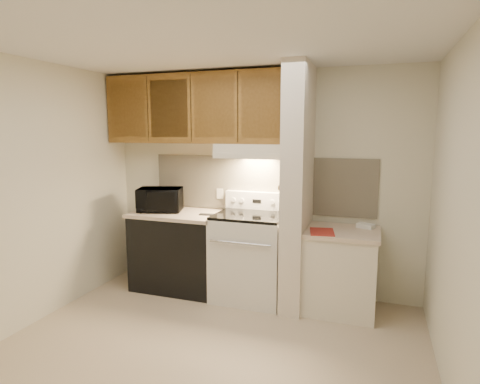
% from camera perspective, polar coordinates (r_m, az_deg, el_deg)
% --- Properties ---
extents(floor, '(3.60, 3.60, 0.00)m').
position_cam_1_polar(floor, '(3.66, -4.46, -21.53)').
color(floor, '#C3AD90').
rests_on(floor, ground).
extents(ceiling, '(3.60, 3.60, 0.00)m').
position_cam_1_polar(ceiling, '(3.23, -5.01, 20.47)').
color(ceiling, white).
rests_on(ceiling, wall_back).
extents(wall_back, '(3.60, 2.50, 0.02)m').
position_cam_1_polar(wall_back, '(4.61, 2.79, 1.35)').
color(wall_back, beige).
rests_on(wall_back, floor).
extents(wall_left, '(0.02, 3.00, 2.50)m').
position_cam_1_polar(wall_left, '(4.26, -27.47, -0.24)').
color(wall_left, beige).
rests_on(wall_left, floor).
extents(wall_right, '(0.02, 3.00, 2.50)m').
position_cam_1_polar(wall_right, '(3.00, 28.73, -3.72)').
color(wall_right, beige).
rests_on(wall_right, floor).
extents(backsplash, '(2.60, 0.02, 0.63)m').
position_cam_1_polar(backsplash, '(4.60, 2.74, 1.14)').
color(backsplash, beige).
rests_on(backsplash, wall_back).
extents(range_body, '(0.76, 0.65, 0.92)m').
position_cam_1_polar(range_body, '(4.46, 1.46, -9.31)').
color(range_body, silver).
rests_on(range_body, floor).
extents(oven_window, '(0.50, 0.01, 0.30)m').
position_cam_1_polar(oven_window, '(4.16, 0.12, -10.07)').
color(oven_window, black).
rests_on(oven_window, range_body).
extents(oven_handle, '(0.65, 0.02, 0.02)m').
position_cam_1_polar(oven_handle, '(4.06, -0.05, -7.29)').
color(oven_handle, silver).
rests_on(oven_handle, range_body).
extents(cooktop, '(0.74, 0.64, 0.03)m').
position_cam_1_polar(cooktop, '(4.34, 1.48, -3.34)').
color(cooktop, black).
rests_on(cooktop, range_body).
extents(range_backguard, '(0.76, 0.08, 0.20)m').
position_cam_1_polar(range_backguard, '(4.58, 2.56, -1.22)').
color(range_backguard, silver).
rests_on(range_backguard, range_body).
extents(range_display, '(0.10, 0.01, 0.04)m').
position_cam_1_polar(range_display, '(4.54, 2.41, -1.31)').
color(range_display, black).
rests_on(range_display, range_backguard).
extents(range_knob_left_outer, '(0.05, 0.02, 0.05)m').
position_cam_1_polar(range_knob_left_outer, '(4.63, -0.93, -1.12)').
color(range_knob_left_outer, silver).
rests_on(range_knob_left_outer, range_backguard).
extents(range_knob_left_inner, '(0.05, 0.02, 0.05)m').
position_cam_1_polar(range_knob_left_inner, '(4.60, 0.25, -1.19)').
color(range_knob_left_inner, silver).
rests_on(range_knob_left_inner, range_backguard).
extents(range_knob_right_inner, '(0.05, 0.02, 0.05)m').
position_cam_1_polar(range_knob_right_inner, '(4.49, 4.60, -1.44)').
color(range_knob_right_inner, silver).
rests_on(range_knob_right_inner, range_backguard).
extents(range_knob_right_outer, '(0.05, 0.02, 0.05)m').
position_cam_1_polar(range_knob_right_outer, '(4.47, 5.84, -1.52)').
color(range_knob_right_outer, silver).
rests_on(range_knob_right_outer, range_backguard).
extents(dishwasher_front, '(1.00, 0.63, 0.87)m').
position_cam_1_polar(dishwasher_front, '(4.80, -8.68, -8.40)').
color(dishwasher_front, black).
rests_on(dishwasher_front, floor).
extents(left_countertop, '(1.04, 0.67, 0.04)m').
position_cam_1_polar(left_countertop, '(4.69, -8.80, -3.08)').
color(left_countertop, beige).
rests_on(left_countertop, dishwasher_front).
extents(spoon_rest, '(0.21, 0.09, 0.01)m').
position_cam_1_polar(spoon_rest, '(4.48, -4.52, -3.22)').
color(spoon_rest, black).
rests_on(spoon_rest, left_countertop).
extents(teal_jar, '(0.10, 0.10, 0.10)m').
position_cam_1_polar(teal_jar, '(5.02, -10.99, -1.53)').
color(teal_jar, '#276A6A').
rests_on(teal_jar, left_countertop).
extents(outlet, '(0.08, 0.01, 0.12)m').
position_cam_1_polar(outlet, '(4.76, -2.86, -0.24)').
color(outlet, silver).
rests_on(outlet, backsplash).
extents(microwave, '(0.57, 0.47, 0.27)m').
position_cam_1_polar(microwave, '(4.75, -11.31, -1.08)').
color(microwave, black).
rests_on(microwave, left_countertop).
extents(partition_pillar, '(0.22, 0.70, 2.50)m').
position_cam_1_polar(partition_pillar, '(4.16, 8.20, 0.46)').
color(partition_pillar, beige).
rests_on(partition_pillar, floor).
extents(pillar_trim, '(0.01, 0.70, 0.04)m').
position_cam_1_polar(pillar_trim, '(4.17, 6.65, 1.21)').
color(pillar_trim, brown).
rests_on(pillar_trim, partition_pillar).
extents(knife_strip, '(0.02, 0.42, 0.04)m').
position_cam_1_polar(knife_strip, '(4.12, 6.42, 1.41)').
color(knife_strip, black).
rests_on(knife_strip, partition_pillar).
extents(knife_blade_a, '(0.01, 0.03, 0.16)m').
position_cam_1_polar(knife_blade_a, '(3.99, 5.76, -0.27)').
color(knife_blade_a, silver).
rests_on(knife_blade_a, knife_strip).
extents(knife_handle_a, '(0.02, 0.02, 0.10)m').
position_cam_1_polar(knife_handle_a, '(3.98, 5.80, 1.88)').
color(knife_handle_a, black).
rests_on(knife_handle_a, knife_strip).
extents(knife_blade_b, '(0.01, 0.04, 0.18)m').
position_cam_1_polar(knife_blade_b, '(4.06, 5.99, -0.26)').
color(knife_blade_b, silver).
rests_on(knife_blade_b, knife_strip).
extents(knife_handle_b, '(0.02, 0.02, 0.10)m').
position_cam_1_polar(knife_handle_b, '(4.05, 6.05, 2.00)').
color(knife_handle_b, black).
rests_on(knife_handle_b, knife_strip).
extents(knife_blade_c, '(0.01, 0.04, 0.20)m').
position_cam_1_polar(knife_blade_c, '(4.14, 6.23, -0.23)').
color(knife_blade_c, silver).
rests_on(knife_blade_c, knife_strip).
extents(knife_handle_c, '(0.02, 0.02, 0.10)m').
position_cam_1_polar(knife_handle_c, '(4.13, 6.31, 2.12)').
color(knife_handle_c, black).
rests_on(knife_handle_c, knife_strip).
extents(knife_blade_d, '(0.01, 0.04, 0.16)m').
position_cam_1_polar(knife_blade_d, '(4.21, 6.46, 0.18)').
color(knife_blade_d, silver).
rests_on(knife_blade_d, knife_strip).
extents(knife_handle_d, '(0.02, 0.02, 0.10)m').
position_cam_1_polar(knife_handle_d, '(4.20, 6.52, 2.23)').
color(knife_handle_d, black).
rests_on(knife_handle_d, knife_strip).
extents(knife_blade_e, '(0.01, 0.04, 0.18)m').
position_cam_1_polar(knife_blade_e, '(4.28, 6.68, 0.19)').
color(knife_blade_e, silver).
rests_on(knife_blade_e, knife_strip).
extents(knife_handle_e, '(0.02, 0.02, 0.10)m').
position_cam_1_polar(knife_handle_e, '(4.28, 6.75, 2.34)').
color(knife_handle_e, black).
rests_on(knife_handle_e, knife_strip).
extents(oven_mitt, '(0.03, 0.10, 0.23)m').
position_cam_1_polar(oven_mitt, '(4.36, 6.89, -0.55)').
color(oven_mitt, slate).
rests_on(oven_mitt, partition_pillar).
extents(right_cab_base, '(0.70, 0.60, 0.81)m').
position_cam_1_polar(right_cab_base, '(4.30, 14.09, -11.06)').
color(right_cab_base, silver).
rests_on(right_cab_base, floor).
extents(right_countertop, '(0.74, 0.64, 0.04)m').
position_cam_1_polar(right_countertop, '(4.18, 14.31, -5.56)').
color(right_countertop, beige).
rests_on(right_countertop, right_cab_base).
extents(red_folder, '(0.28, 0.35, 0.01)m').
position_cam_1_polar(red_folder, '(4.04, 11.59, -5.57)').
color(red_folder, maroon).
rests_on(red_folder, right_countertop).
extents(white_box, '(0.19, 0.16, 0.04)m').
position_cam_1_polar(white_box, '(4.33, 17.44, -4.61)').
color(white_box, white).
rests_on(white_box, right_countertop).
extents(range_hood, '(0.78, 0.44, 0.15)m').
position_cam_1_polar(range_hood, '(4.37, 2.01, 5.88)').
color(range_hood, silver).
rests_on(range_hood, upper_cabinets).
extents(hood_lip, '(0.78, 0.04, 0.06)m').
position_cam_1_polar(hood_lip, '(4.17, 1.16, 5.13)').
color(hood_lip, silver).
rests_on(hood_lip, range_hood).
extents(upper_cabinets, '(2.18, 0.33, 0.77)m').
position_cam_1_polar(upper_cabinets, '(4.66, -6.10, 11.67)').
color(upper_cabinets, brown).
rests_on(upper_cabinets, wall_back).
extents(cab_door_a, '(0.46, 0.01, 0.63)m').
position_cam_1_polar(cab_door_a, '(4.93, -15.74, 11.24)').
color(cab_door_a, brown).
rests_on(cab_door_a, upper_cabinets).
extents(cab_gap_a, '(0.01, 0.01, 0.73)m').
position_cam_1_polar(cab_gap_a, '(4.78, -13.00, 11.43)').
color(cab_gap_a, black).
rests_on(cab_gap_a, upper_cabinets).
extents(cab_door_b, '(0.46, 0.01, 0.63)m').
position_cam_1_polar(cab_door_b, '(4.64, -10.07, 11.60)').
color(cab_door_b, brown).
rests_on(cab_door_b, upper_cabinets).
extents(cab_gap_b, '(0.01, 0.01, 0.73)m').
position_cam_1_polar(cab_gap_b, '(4.51, -6.99, 11.76)').
color(cab_gap_b, black).
rests_on(cab_gap_b, upper_cabinets).
extents(cab_door_c, '(0.46, 0.01, 0.63)m').
position_cam_1_polar(cab_door_c, '(4.40, -3.72, 11.88)').
color(cab_door_c, brown).
rests_on(cab_door_c, upper_cabinets).
extents(cab_gap_c, '(0.01, 0.01, 0.73)m').
position_cam_1_polar(cab_gap_c, '(4.30, -0.30, 11.97)').
color(cab_gap_c, black).
rests_on(cab_gap_c, upper_cabinets).
extents(cab_door_d, '(0.46, 0.01, 0.63)m').
position_cam_1_polar(cab_door_d, '(4.22, 3.27, 12.02)').
color(cab_door_d, brown).
rests_on(cab_door_d, upper_cabinets).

